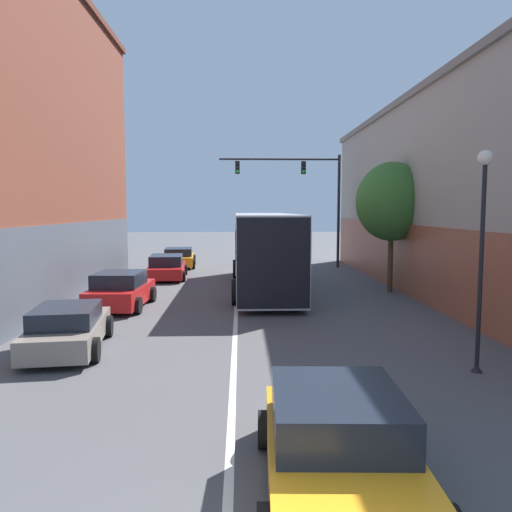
% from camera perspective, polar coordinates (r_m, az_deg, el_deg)
% --- Properties ---
extents(lane_center_line, '(0.14, 44.83, 0.01)m').
position_cam_1_polar(lane_center_line, '(19.78, -2.26, -5.52)').
color(lane_center_line, silver).
rests_on(lane_center_line, ground_plane).
extents(building_right_storefront, '(7.86, 29.31, 8.79)m').
position_cam_1_polar(building_right_storefront, '(24.34, 25.44, 6.67)').
color(building_right_storefront, '#9E998E').
rests_on(building_right_storefront, ground_plane).
extents(bus, '(3.02, 12.39, 3.53)m').
position_cam_1_polar(bus, '(23.27, 0.90, 1.03)').
color(bus, '#B7B7BC').
rests_on(bus, ground_plane).
extents(hatchback_foreground, '(2.28, 4.09, 1.30)m').
position_cam_1_polar(hatchback_foreground, '(7.15, 9.41, -20.56)').
color(hatchback_foreground, orange).
rests_on(hatchback_foreground, ground_plane).
extents(parked_car_left_near, '(2.34, 4.68, 1.28)m').
position_cam_1_polar(parked_car_left_near, '(27.47, -10.16, -1.26)').
color(parked_car_left_near, red).
rests_on(parked_car_left_near, ground_plane).
extents(parked_car_left_mid, '(2.33, 4.24, 1.21)m').
position_cam_1_polar(parked_car_left_mid, '(14.24, -20.70, -7.76)').
color(parked_car_left_mid, slate).
rests_on(parked_car_left_mid, ground_plane).
extents(parked_car_left_far, '(2.19, 3.97, 1.38)m').
position_cam_1_polar(parked_car_left_far, '(19.65, -15.21, -3.84)').
color(parked_car_left_far, red).
rests_on(parked_car_left_far, ground_plane).
extents(parked_car_left_distant, '(2.38, 4.41, 1.24)m').
position_cam_1_polar(parked_car_left_distant, '(32.86, -8.81, -0.18)').
color(parked_car_left_distant, orange).
rests_on(parked_car_left_distant, ground_plane).
extents(traffic_signal_gantry, '(7.69, 0.36, 7.19)m').
position_cam_1_polar(traffic_signal_gantry, '(32.13, 5.67, 7.86)').
color(traffic_signal_gantry, black).
rests_on(traffic_signal_gantry, ground_plane).
extents(street_lamp, '(0.34, 0.34, 5.04)m').
position_cam_1_polar(street_lamp, '(12.29, 24.42, 1.67)').
color(street_lamp, black).
rests_on(street_lamp, ground_plane).
extents(street_tree_near, '(3.20, 2.88, 5.84)m').
position_cam_1_polar(street_tree_near, '(23.21, 15.25, 5.99)').
color(street_tree_near, '#4C3823').
rests_on(street_tree_near, ground_plane).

